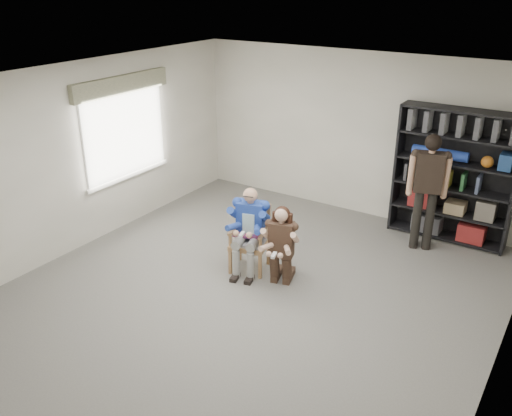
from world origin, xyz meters
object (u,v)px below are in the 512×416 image
Objects in this scene: seated_man at (249,230)px; bookshelf at (454,176)px; armchair at (249,239)px; standing_man at (426,194)px; kneeling_woman at (281,247)px.

seated_man is 0.59× the size of bookshelf.
seated_man is (0.00, 0.00, 0.14)m from armchair.
seated_man is 0.69× the size of standing_man.
kneeling_woman is 3.11m from bookshelf.
bookshelf reaches higher than armchair.
bookshelf is 1.16× the size of standing_man.
kneeling_woman is 0.54× the size of bookshelf.
kneeling_woman is at bearing -27.23° from armchair.
armchair is 0.53× the size of standing_man.
standing_man is (-0.23, -0.57, -0.14)m from bookshelf.
bookshelf is (1.51, 2.67, 0.48)m from kneeling_woman.
seated_man is at bearing -152.13° from standing_man.
standing_man is (1.86, 1.98, 0.29)m from seated_man.
seated_man is 1.09× the size of kneeling_woman.
bookshelf reaches higher than standing_man.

